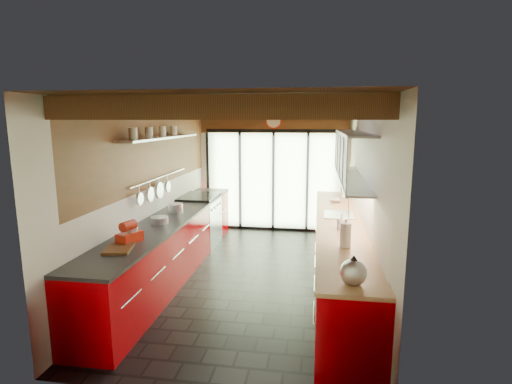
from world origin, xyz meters
TOP-DOWN VIEW (x-y plane):
  - ground at (0.00, 0.00)m, footprint 5.50×5.50m
  - room_shell at (0.00, 0.00)m, footprint 5.50×5.50m
  - ceiling_beams at (-0.00, 0.38)m, footprint 3.14×5.06m
  - glass_door at (0.00, 2.69)m, footprint 2.95×0.10m
  - left_counter at (-1.28, 0.00)m, footprint 0.68×5.00m
  - range_stove at (-1.28, 1.45)m, footprint 0.66×0.90m
  - right_counter at (1.27, 0.00)m, footprint 0.68×5.00m
  - sink_assembly at (1.29, 0.40)m, footprint 0.45×0.52m
  - upper_cabinets_right at (1.43, 0.30)m, footprint 0.34×3.00m
  - left_wall_fixtures at (-1.47, 0.14)m, footprint 0.28×2.60m
  - stand_mixer at (-1.27, -1.40)m, footprint 0.25×0.34m
  - pot_large at (-1.27, 0.18)m, footprint 0.27×0.27m
  - pot_small at (-1.27, -0.49)m, footprint 0.32×0.32m
  - cutting_board at (-1.27, -1.67)m, footprint 0.37×0.45m
  - kettle at (1.27, -2.25)m, footprint 0.32×0.34m
  - paper_towel at (1.27, -1.19)m, footprint 0.17×0.17m
  - soap_bottle at (1.27, -0.41)m, footprint 0.12×0.13m
  - bowl at (1.27, 1.42)m, footprint 0.27×0.27m

SIDE VIEW (x-z plane):
  - ground at x=0.00m, z-range 0.00..0.00m
  - right_counter at x=1.27m, z-range 0.00..0.92m
  - left_counter at x=-1.28m, z-range 0.00..0.92m
  - range_stove at x=-1.28m, z-range -0.01..0.96m
  - cutting_board at x=-1.27m, z-range 0.92..0.95m
  - bowl at x=1.27m, z-range 0.92..0.98m
  - sink_assembly at x=1.29m, z-range 0.75..1.17m
  - pot_small at x=-1.27m, z-range 0.92..1.02m
  - pot_large at x=-1.27m, z-range 0.92..1.07m
  - soap_bottle at x=1.27m, z-range 0.92..1.13m
  - stand_mixer at x=-1.27m, z-range 0.89..1.17m
  - kettle at x=1.27m, z-range 0.90..1.19m
  - paper_towel at x=1.27m, z-range 0.89..1.23m
  - room_shell at x=0.00m, z-range -1.10..4.40m
  - glass_door at x=0.00m, z-range 0.21..3.11m
  - upper_cabinets_right at x=1.43m, z-range 0.35..3.35m
  - left_wall_fixtures at x=-1.47m, z-range 1.40..2.36m
  - ceiling_beams at x=0.00m, z-range 0.01..4.91m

